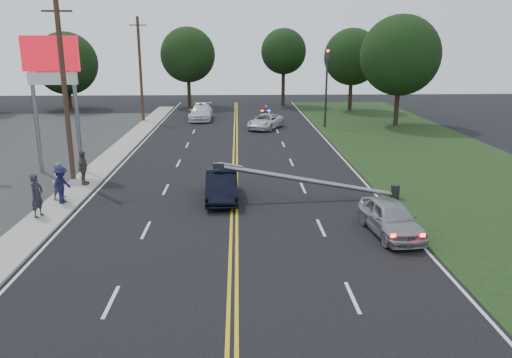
{
  "coord_description": "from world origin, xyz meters",
  "views": [
    {
      "loc": [
        0.21,
        -15.77,
        7.62
      ],
      "look_at": [
        1.0,
        5.77,
        1.7
      ],
      "focal_mm": 35.0,
      "sensor_mm": 36.0,
      "label": 1
    }
  ],
  "objects_px": {
    "utility_pole_far": "(140,69)",
    "bystander_c": "(62,185)",
    "emergency_a": "(265,122)",
    "traffic_signal": "(327,81)",
    "crashed_sedan": "(222,185)",
    "bystander_d": "(83,168)",
    "bystander_a": "(37,196)",
    "fallen_streetlight": "(318,182)",
    "waiting_sedan": "(391,218)",
    "bystander_b": "(60,180)",
    "utility_pole_mid": "(65,91)",
    "emergency_b": "(201,112)",
    "pylon_sign": "(52,71)"
  },
  "relations": [
    {
      "from": "utility_pole_far",
      "to": "bystander_b",
      "type": "xyz_separation_m",
      "value": [
        0.62,
        -25.76,
        -4.04
      ]
    },
    {
      "from": "utility_pole_mid",
      "to": "bystander_d",
      "type": "relative_size",
      "value": 5.35
    },
    {
      "from": "crashed_sedan",
      "to": "emergency_b",
      "type": "bearing_deg",
      "value": 94.38
    },
    {
      "from": "utility_pole_far",
      "to": "bystander_c",
      "type": "xyz_separation_m",
      "value": [
        0.93,
        -26.5,
        -4.06
      ]
    },
    {
      "from": "utility_pole_mid",
      "to": "utility_pole_far",
      "type": "distance_m",
      "value": 22.0
    },
    {
      "from": "utility_pole_far",
      "to": "traffic_signal",
      "type": "bearing_deg",
      "value": -12.89
    },
    {
      "from": "crashed_sedan",
      "to": "emergency_a",
      "type": "height_order",
      "value": "crashed_sedan"
    },
    {
      "from": "emergency_b",
      "to": "bystander_c",
      "type": "relative_size",
      "value": 2.97
    },
    {
      "from": "traffic_signal",
      "to": "waiting_sedan",
      "type": "bearing_deg",
      "value": -94.03
    },
    {
      "from": "fallen_streetlight",
      "to": "crashed_sedan",
      "type": "height_order",
      "value": "fallen_streetlight"
    },
    {
      "from": "traffic_signal",
      "to": "utility_pole_mid",
      "type": "distance_m",
      "value": 25.12
    },
    {
      "from": "fallen_streetlight",
      "to": "utility_pole_far",
      "type": "xyz_separation_m",
      "value": [
        -13.39,
        26.0,
        4.17
      ]
    },
    {
      "from": "waiting_sedan",
      "to": "emergency_a",
      "type": "xyz_separation_m",
      "value": [
        -3.69,
        26.17,
        -0.05
      ]
    },
    {
      "from": "emergency_b",
      "to": "bystander_a",
      "type": "distance_m",
      "value": 29.75
    },
    {
      "from": "emergency_a",
      "to": "traffic_signal",
      "type": "bearing_deg",
      "value": 30.65
    },
    {
      "from": "fallen_streetlight",
      "to": "emergency_a",
      "type": "height_order",
      "value": "fallen_streetlight"
    },
    {
      "from": "bystander_a",
      "to": "fallen_streetlight",
      "type": "bearing_deg",
      "value": -63.47
    },
    {
      "from": "traffic_signal",
      "to": "bystander_a",
      "type": "height_order",
      "value": "traffic_signal"
    },
    {
      "from": "traffic_signal",
      "to": "bystander_d",
      "type": "relative_size",
      "value": 3.77
    },
    {
      "from": "crashed_sedan",
      "to": "bystander_d",
      "type": "distance_m",
      "value": 8.01
    },
    {
      "from": "pylon_sign",
      "to": "utility_pole_mid",
      "type": "height_order",
      "value": "utility_pole_mid"
    },
    {
      "from": "bystander_a",
      "to": "bystander_c",
      "type": "bearing_deg",
      "value": 3.36
    },
    {
      "from": "crashed_sedan",
      "to": "traffic_signal",
      "type": "bearing_deg",
      "value": 65.93
    },
    {
      "from": "fallen_streetlight",
      "to": "waiting_sedan",
      "type": "xyz_separation_m",
      "value": [
        2.22,
        -4.81,
        -0.22
      ]
    },
    {
      "from": "traffic_signal",
      "to": "utility_pole_mid",
      "type": "relative_size",
      "value": 0.7
    },
    {
      "from": "waiting_sedan",
      "to": "fallen_streetlight",
      "type": "bearing_deg",
      "value": 108.66
    },
    {
      "from": "pylon_sign",
      "to": "crashed_sedan",
      "type": "bearing_deg",
      "value": -30.52
    },
    {
      "from": "traffic_signal",
      "to": "emergency_a",
      "type": "xyz_separation_m",
      "value": [
        -5.58,
        -0.64,
        -3.55
      ]
    },
    {
      "from": "traffic_signal",
      "to": "bystander_d",
      "type": "xyz_separation_m",
      "value": [
        -16.51,
        -19.25,
        -3.15
      ]
    },
    {
      "from": "waiting_sedan",
      "to": "emergency_b",
      "type": "height_order",
      "value": "emergency_b"
    },
    {
      "from": "crashed_sedan",
      "to": "waiting_sedan",
      "type": "height_order",
      "value": "crashed_sedan"
    },
    {
      "from": "utility_pole_far",
      "to": "emergency_a",
      "type": "distance_m",
      "value": 13.54
    },
    {
      "from": "waiting_sedan",
      "to": "bystander_d",
      "type": "height_order",
      "value": "bystander_d"
    },
    {
      "from": "bystander_a",
      "to": "bystander_d",
      "type": "height_order",
      "value": "bystander_a"
    },
    {
      "from": "utility_pole_far",
      "to": "emergency_a",
      "type": "xyz_separation_m",
      "value": [
        11.92,
        -4.64,
        -4.43
      ]
    },
    {
      "from": "crashed_sedan",
      "to": "bystander_b",
      "type": "relative_size",
      "value": 2.41
    },
    {
      "from": "utility_pole_mid",
      "to": "traffic_signal",
      "type": "bearing_deg",
      "value": 45.8
    },
    {
      "from": "bystander_c",
      "to": "waiting_sedan",
      "type": "bearing_deg",
      "value": -91.0
    },
    {
      "from": "crashed_sedan",
      "to": "bystander_d",
      "type": "xyz_separation_m",
      "value": [
        -7.58,
        2.57,
        0.32
      ]
    },
    {
      "from": "pylon_sign",
      "to": "traffic_signal",
      "type": "distance_m",
      "value": 24.75
    },
    {
      "from": "pylon_sign",
      "to": "emergency_b",
      "type": "distance_m",
      "value": 22.62
    },
    {
      "from": "traffic_signal",
      "to": "fallen_streetlight",
      "type": "xyz_separation_m",
      "value": [
        -4.11,
        -22.0,
        -3.29
      ]
    },
    {
      "from": "bystander_c",
      "to": "bystander_d",
      "type": "bearing_deg",
      "value": 14.32
    },
    {
      "from": "utility_pole_mid",
      "to": "crashed_sedan",
      "type": "relative_size",
      "value": 2.24
    },
    {
      "from": "utility_pole_far",
      "to": "emergency_b",
      "type": "bearing_deg",
      "value": 8.75
    },
    {
      "from": "emergency_a",
      "to": "bystander_c",
      "type": "height_order",
      "value": "bystander_c"
    },
    {
      "from": "traffic_signal",
      "to": "emergency_a",
      "type": "relative_size",
      "value": 1.5
    },
    {
      "from": "bystander_a",
      "to": "crashed_sedan",
      "type": "bearing_deg",
      "value": -56.23
    },
    {
      "from": "pylon_sign",
      "to": "emergency_a",
      "type": "distance_m",
      "value": 20.95
    },
    {
      "from": "waiting_sedan",
      "to": "bystander_d",
      "type": "relative_size",
      "value": 2.2
    }
  ]
}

